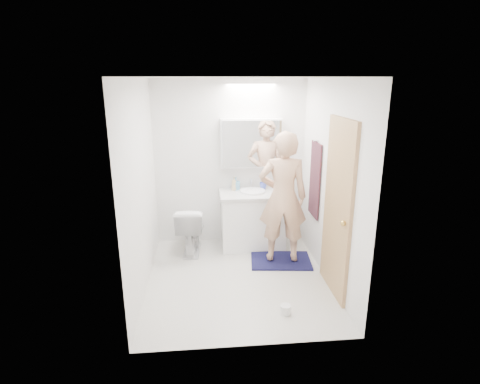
{
  "coord_description": "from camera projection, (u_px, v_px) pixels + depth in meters",
  "views": [
    {
      "loc": [
        -0.38,
        -4.21,
        2.38
      ],
      "look_at": [
        0.05,
        0.25,
        1.05
      ],
      "focal_mm": 28.45,
      "sensor_mm": 36.0,
      "label": 1
    }
  ],
  "objects": [
    {
      "name": "person",
      "position": [
        283.0,
        197.0,
        4.92
      ],
      "size": [
        0.67,
        0.48,
        1.73
      ],
      "primitive_type": "imported",
      "rotation": [
        0.0,
        0.0,
        3.04
      ],
      "color": "tan",
      "rests_on": "bath_rug"
    },
    {
      "name": "wall_front",
      "position": [
        251.0,
        226.0,
        3.19
      ],
      "size": [
        2.5,
        0.0,
        2.5
      ],
      "primitive_type": "plane",
      "rotation": [
        -1.57,
        0.0,
        0.0
      ],
      "color": "white",
      "rests_on": "floor"
    },
    {
      "name": "floor",
      "position": [
        238.0,
        279.0,
        4.73
      ],
      "size": [
        2.5,
        2.5,
        0.0
      ],
      "primitive_type": "plane",
      "color": "silver",
      "rests_on": "ground"
    },
    {
      "name": "wall_right",
      "position": [
        330.0,
        183.0,
        4.49
      ],
      "size": [
        0.0,
        2.5,
        2.5
      ],
      "primitive_type": "plane",
      "rotation": [
        1.57,
        0.0,
        -1.57
      ],
      "color": "white",
      "rests_on": "floor"
    },
    {
      "name": "soap_bottle_b",
      "position": [
        236.0,
        183.0,
        5.57
      ],
      "size": [
        0.12,
        0.12,
        0.19
      ],
      "primitive_type": "imported",
      "rotation": [
        0.0,
        0.0,
        -0.88
      ],
      "color": "#5EA7CA",
      "rests_on": "countertop"
    },
    {
      "name": "soap_bottle_a",
      "position": [
        234.0,
        184.0,
        5.54
      ],
      "size": [
        0.1,
        0.11,
        0.2
      ],
      "primitive_type": "imported",
      "rotation": [
        0.0,
        0.0,
        0.45
      ],
      "color": "#CAB582",
      "rests_on": "countertop"
    },
    {
      "name": "faucet",
      "position": [
        251.0,
        183.0,
        5.63
      ],
      "size": [
        0.02,
        0.02,
        0.16
      ],
      "primitive_type": "cylinder",
      "color": "#B5B5B9",
      "rests_on": "countertop"
    },
    {
      "name": "toilet",
      "position": [
        191.0,
        229.0,
        5.39
      ],
      "size": [
        0.43,
        0.7,
        0.69
      ],
      "primitive_type": "imported",
      "rotation": [
        0.0,
        0.0,
        3.07
      ],
      "color": "white",
      "rests_on": "floor"
    },
    {
      "name": "bath_rug",
      "position": [
        281.0,
        261.0,
        5.17
      ],
      "size": [
        0.85,
        0.63,
        0.02
      ],
      "primitive_type": "cube",
      "rotation": [
        0.0,
        0.0,
        -0.11
      ],
      "color": "#13153D",
      "rests_on": "floor"
    },
    {
      "name": "door",
      "position": [
        338.0,
        209.0,
        4.21
      ],
      "size": [
        0.04,
        0.8,
        2.0
      ],
      "primitive_type": "cube",
      "color": "tan",
      "rests_on": "wall_right"
    },
    {
      "name": "vanity_cabinet",
      "position": [
        253.0,
        221.0,
        5.57
      ],
      "size": [
        0.9,
        0.55,
        0.78
      ],
      "primitive_type": "cube",
      "color": "white",
      "rests_on": "floor"
    },
    {
      "name": "ceiling",
      "position": [
        238.0,
        77.0,
        4.05
      ],
      "size": [
        2.5,
        2.5,
        0.0
      ],
      "primitive_type": "plane",
      "rotation": [
        3.14,
        0.0,
        0.0
      ],
      "color": "white",
      "rests_on": "floor"
    },
    {
      "name": "medicine_cabinet",
      "position": [
        251.0,
        143.0,
        5.45
      ],
      "size": [
        0.88,
        0.14,
        0.7
      ],
      "primitive_type": "cube",
      "color": "white",
      "rests_on": "wall_back"
    },
    {
      "name": "sink_basin",
      "position": [
        253.0,
        191.0,
        5.47
      ],
      "size": [
        0.36,
        0.36,
        0.03
      ],
      "primitive_type": "cylinder",
      "color": "white",
      "rests_on": "countertop"
    },
    {
      "name": "wall_left",
      "position": [
        141.0,
        188.0,
        4.29
      ],
      "size": [
        0.0,
        2.5,
        2.5
      ],
      "primitive_type": "plane",
      "rotation": [
        1.57,
        0.0,
        1.57
      ],
      "color": "white",
      "rests_on": "floor"
    },
    {
      "name": "toilet_paper_roll",
      "position": [
        285.0,
        309.0,
        4.01
      ],
      "size": [
        0.11,
        0.11,
        0.1
      ],
      "primitive_type": "cylinder",
      "color": "white",
      "rests_on": "floor"
    },
    {
      "name": "wall_back",
      "position": [
        230.0,
        163.0,
        5.58
      ],
      "size": [
        2.5,
        0.0,
        2.5
      ],
      "primitive_type": "plane",
      "rotation": [
        1.57,
        0.0,
        0.0
      ],
      "color": "white",
      "rests_on": "floor"
    },
    {
      "name": "mirror_panel",
      "position": [
        252.0,
        144.0,
        5.38
      ],
      "size": [
        0.84,
        0.01,
        0.66
      ],
      "primitive_type": "cube",
      "color": "silver",
      "rests_on": "medicine_cabinet"
    },
    {
      "name": "towel",
      "position": [
        315.0,
        180.0,
        5.04
      ],
      "size": [
        0.02,
        0.42,
        1.0
      ],
      "primitive_type": "cube",
      "color": "#131D3D",
      "rests_on": "wall_right"
    },
    {
      "name": "door_knob",
      "position": [
        343.0,
        223.0,
        3.93
      ],
      "size": [
        0.06,
        0.06,
        0.06
      ],
      "primitive_type": "sphere",
      "color": "gold",
      "rests_on": "door"
    },
    {
      "name": "toothbrush_cup",
      "position": [
        263.0,
        186.0,
        5.6
      ],
      "size": [
        0.12,
        0.12,
        0.1
      ],
      "primitive_type": "imported",
      "rotation": [
        0.0,
        0.0,
        0.11
      ],
      "color": "#4053C1",
      "rests_on": "countertop"
    },
    {
      "name": "countertop",
      "position": [
        253.0,
        194.0,
        5.45
      ],
      "size": [
        0.95,
        0.58,
        0.04
      ],
      "primitive_type": "cube",
      "color": "silver",
      "rests_on": "vanity_cabinet"
    },
    {
      "name": "towel_hook",
      "position": [
        316.0,
        141.0,
        4.89
      ],
      "size": [
        0.07,
        0.02,
        0.02
      ],
      "primitive_type": "cylinder",
      "rotation": [
        0.0,
        1.57,
        0.0
      ],
      "color": "silver",
      "rests_on": "wall_right"
    }
  ]
}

